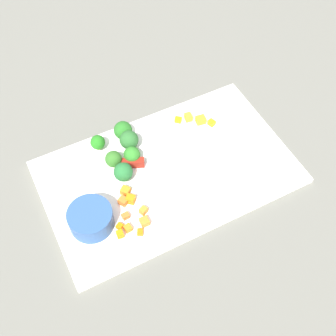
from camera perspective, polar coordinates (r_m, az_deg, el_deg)
The scene contains 24 objects.
ground_plane at distance 0.95m, azimuth -0.00°, elevation -0.76°, with size 4.00×4.00×0.00m, color #63645A.
cutting_board at distance 0.94m, azimuth -0.00°, elevation -0.55°, with size 0.54×0.33×0.01m, color white.
prep_bowl at distance 0.86m, azimuth -10.19°, elevation -6.62°, with size 0.09×0.09×0.04m, color #2D528B.
chef_knife at distance 0.94m, azimuth 0.03°, elevation 0.82°, with size 0.33×0.16×0.02m.
carrot_dice_0 at distance 0.89m, azimuth -5.93°, elevation -4.38°, with size 0.02×0.02×0.01m, color orange.
carrot_dice_1 at distance 0.90m, azimuth -5.65°, elevation -3.04°, with size 0.02×0.02×0.01m, color orange.
carrot_dice_2 at distance 0.88m, azimuth -5.63°, elevation -6.35°, with size 0.01×0.01×0.01m, color orange.
carrot_dice_3 at distance 0.87m, azimuth -6.42°, elevation -7.68°, with size 0.01×0.01×0.01m, color orange.
carrot_dice_4 at distance 0.86m, azimuth -3.71°, elevation -8.49°, with size 0.01×0.01×0.01m, color orange.
carrot_dice_5 at distance 0.86m, azimuth -6.37°, elevation -8.69°, with size 0.01×0.01×0.01m, color orange.
carrot_dice_6 at distance 0.88m, azimuth -3.27°, elevation -5.64°, with size 0.01×0.01×0.01m, color orange.
carrot_dice_7 at distance 0.89m, azimuth -4.97°, elevation -4.13°, with size 0.02×0.02×0.02m, color orange.
carrot_dice_8 at distance 0.87m, azimuth -3.12°, elevation -7.10°, with size 0.02×0.02×0.01m, color orange.
carrot_dice_9 at distance 0.86m, azimuth -5.33°, elevation -7.93°, with size 0.01×0.01×0.01m, color orange.
pepper_dice_0 at distance 1.02m, azimuth 2.70°, elevation 6.74°, with size 0.02×0.02×0.02m, color yellow.
pepper_dice_1 at distance 1.02m, azimuth 5.78°, elevation 5.99°, with size 0.02×0.01×0.01m, color yellow.
pepper_dice_2 at distance 1.02m, azimuth 1.35°, elevation 6.41°, with size 0.01×0.01×0.01m, color yellow.
pepper_dice_3 at distance 1.02m, azimuth 4.34°, elevation 6.37°, with size 0.02×0.02×0.02m, color yellow.
broccoli_floret_0 at distance 0.94m, azimuth -4.79°, elevation 1.75°, with size 0.04×0.04×0.04m.
broccoli_floret_1 at distance 0.97m, azimuth -9.28°, elevation 3.36°, with size 0.03×0.03×0.04m.
broccoli_floret_2 at distance 0.96m, azimuth -5.18°, elevation 3.71°, with size 0.04×0.04×0.05m.
broccoli_floret_3 at distance 0.93m, azimuth -7.24°, elevation 1.16°, with size 0.04×0.04×0.04m.
broccoli_floret_4 at distance 0.99m, azimuth -5.98°, elevation 4.98°, with size 0.04×0.04×0.04m.
broccoli_floret_5 at distance 0.91m, azimuth -5.94°, elevation -0.55°, with size 0.04×0.04×0.04m.
Camera 1 is at (-0.24, -0.47, 0.79)m, focal length 46.01 mm.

